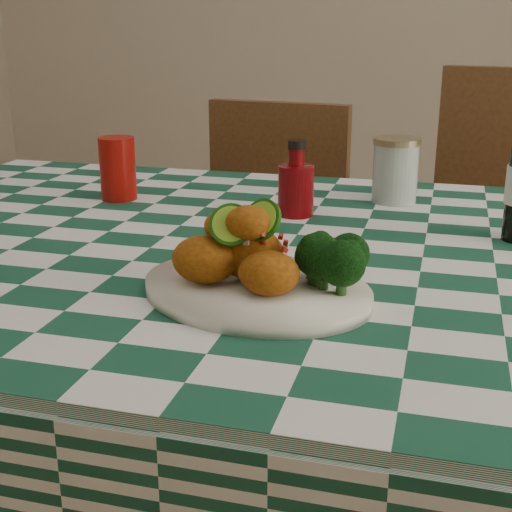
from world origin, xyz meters
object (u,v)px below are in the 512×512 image
(fried_chicken_pile, at_px, (251,245))
(red_tumbler, at_px, (118,168))
(plate, at_px, (256,290))
(ketchup_bottle, at_px, (296,178))
(wooden_chair_right, at_px, (504,283))
(mason_jar, at_px, (395,170))
(wooden_chair_left, at_px, (253,276))
(dining_table, at_px, (285,462))

(fried_chicken_pile, bearing_deg, red_tumbler, 132.19)
(plate, height_order, ketchup_bottle, ketchup_bottle)
(red_tumbler, xyz_separation_m, wooden_chair_right, (0.78, 0.50, -0.34))
(ketchup_bottle, relative_size, mason_jar, 1.10)
(ketchup_bottle, distance_m, wooden_chair_left, 0.72)
(plate, distance_m, ketchup_bottle, 0.41)
(dining_table, distance_m, wooden_chair_left, 0.78)
(ketchup_bottle, bearing_deg, wooden_chair_left, 112.87)
(plate, xyz_separation_m, wooden_chair_right, (0.38, 0.93, -0.29))
(ketchup_bottle, relative_size, wooden_chair_left, 0.15)
(fried_chicken_pile, relative_size, ketchup_bottle, 1.17)
(ketchup_bottle, bearing_deg, mason_jar, 42.28)
(dining_table, bearing_deg, plate, -88.02)
(plate, height_order, wooden_chair_left, wooden_chair_left)
(mason_jar, height_order, wooden_chair_right, wooden_chair_right)
(red_tumbler, distance_m, ketchup_bottle, 0.36)
(wooden_chair_left, height_order, wooden_chair_right, wooden_chair_right)
(fried_chicken_pile, relative_size, wooden_chair_right, 0.16)
(fried_chicken_pile, xyz_separation_m, red_tumbler, (-0.39, 0.43, -0.01))
(red_tumbler, relative_size, mason_jar, 0.98)
(wooden_chair_left, bearing_deg, mason_jar, -38.92)
(plate, distance_m, wooden_chair_right, 1.05)
(plate, bearing_deg, ketchup_bottle, 95.15)
(fried_chicken_pile, distance_m, wooden_chair_right, 1.07)
(wooden_chair_left, bearing_deg, plate, -67.43)
(plate, relative_size, ketchup_bottle, 2.25)
(plate, bearing_deg, fried_chicken_pile, 180.00)
(dining_table, distance_m, wooden_chair_right, 0.82)
(dining_table, height_order, plate, plate)
(fried_chicken_pile, bearing_deg, mason_jar, 76.46)
(fried_chicken_pile, xyz_separation_m, ketchup_bottle, (-0.03, 0.40, -0.00))
(plate, relative_size, fried_chicken_pile, 1.93)
(dining_table, xyz_separation_m, mason_jar, (0.13, 0.33, 0.45))
(red_tumbler, bearing_deg, wooden_chair_right, 32.86)
(red_tumbler, xyz_separation_m, ketchup_bottle, (0.36, -0.03, 0.01))
(plate, distance_m, wooden_chair_left, 1.05)
(plate, height_order, mason_jar, mason_jar)
(plate, distance_m, mason_jar, 0.57)
(plate, xyz_separation_m, wooden_chair_left, (-0.27, 0.96, -0.34))
(wooden_chair_left, bearing_deg, fried_chicken_pile, -67.80)
(ketchup_bottle, height_order, wooden_chair_left, ketchup_bottle)
(fried_chicken_pile, height_order, mason_jar, mason_jar)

